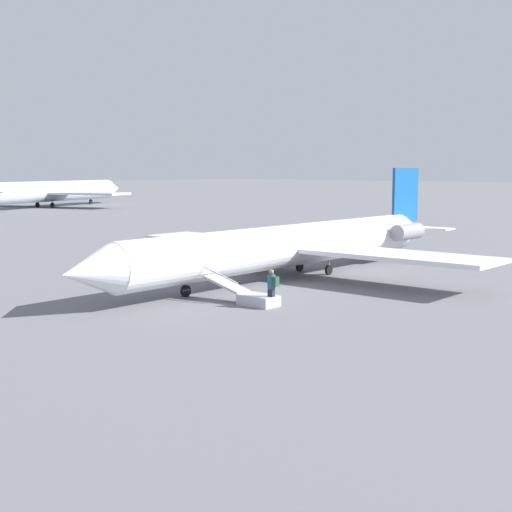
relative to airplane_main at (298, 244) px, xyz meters
The scene contains 5 objects.
ground_plane 2.09m from the airplane_main, ahead, with size 600.00×600.00×0.00m, color slate.
airplane_main is the anchor object (origin of this frame).
airplane_taxiing_distant 84.99m from the airplane_main, 112.27° to the right, with size 36.19×28.05×8.80m.
boarding_stairs 9.35m from the airplane_main, 25.87° to the left, with size 1.16×4.05×1.61m.
passenger 9.74m from the airplane_main, 32.30° to the left, with size 0.36×0.54×1.74m.
Camera 1 is at (31.15, 26.12, 6.23)m, focal length 50.00 mm.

